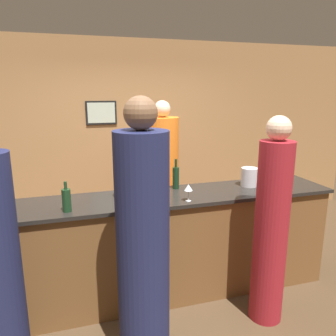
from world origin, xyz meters
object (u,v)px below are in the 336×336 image
(wine_bottle_2, at_px, (67,200))
(ice_bucket, at_px, (249,177))
(bartender, at_px, (162,186))
(wine_bottle_1, at_px, (176,177))
(guest_0, at_px, (143,250))
(wine_bottle_0, at_px, (119,186))
(guest_2, at_px, (271,228))

(wine_bottle_2, xyz_separation_m, ice_bucket, (1.87, 0.24, -0.00))
(bartender, bearing_deg, wine_bottle_1, 87.09)
(guest_0, xyz_separation_m, wine_bottle_0, (-0.04, 0.86, 0.24))
(guest_2, bearing_deg, bartender, 111.74)
(wine_bottle_1, relative_size, ice_bucket, 1.59)
(guest_0, bearing_deg, wine_bottle_0, 92.61)
(guest_0, height_order, ice_bucket, guest_0)
(guest_0, distance_m, wine_bottle_2, 0.85)
(guest_2, relative_size, wine_bottle_1, 5.94)
(bartender, distance_m, wine_bottle_0, 1.05)
(guest_2, bearing_deg, guest_0, -171.21)
(bartender, height_order, ice_bucket, bartender)
(bartender, xyz_separation_m, ice_bucket, (0.75, -0.76, 0.26))
(ice_bucket, bearing_deg, guest_0, -147.17)
(guest_0, xyz_separation_m, wine_bottle_2, (-0.51, 0.64, 0.22))
(bartender, height_order, guest_2, bartender)
(guest_2, bearing_deg, wine_bottle_1, 126.63)
(guest_2, height_order, wine_bottle_0, guest_2)
(guest_0, distance_m, guest_2, 1.20)
(wine_bottle_0, bearing_deg, wine_bottle_2, -155.02)
(bartender, relative_size, guest_2, 1.04)
(bartender, bearing_deg, wine_bottle_0, 50.55)
(guest_0, relative_size, ice_bucket, 10.30)
(bartender, relative_size, wine_bottle_0, 6.22)
(wine_bottle_0, xyz_separation_m, wine_bottle_1, (0.61, 0.15, -0.00))
(guest_2, distance_m, ice_bucket, 0.77)
(ice_bucket, bearing_deg, wine_bottle_2, -172.67)
(guest_0, relative_size, wine_bottle_1, 6.47)
(wine_bottle_0, bearing_deg, wine_bottle_1, 13.89)
(bartender, distance_m, guest_2, 1.57)
(ice_bucket, bearing_deg, bartender, 134.51)
(guest_0, xyz_separation_m, ice_bucket, (1.36, 0.88, 0.22))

